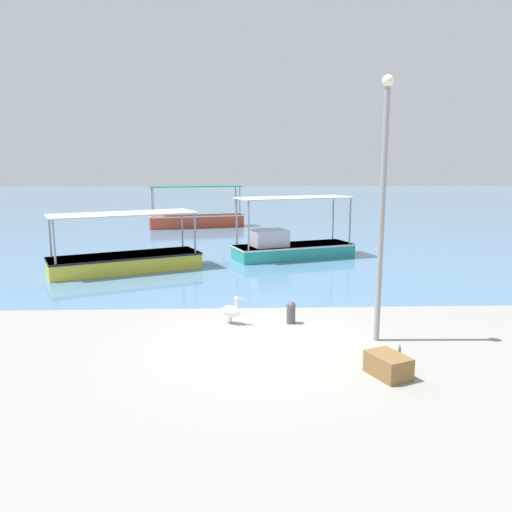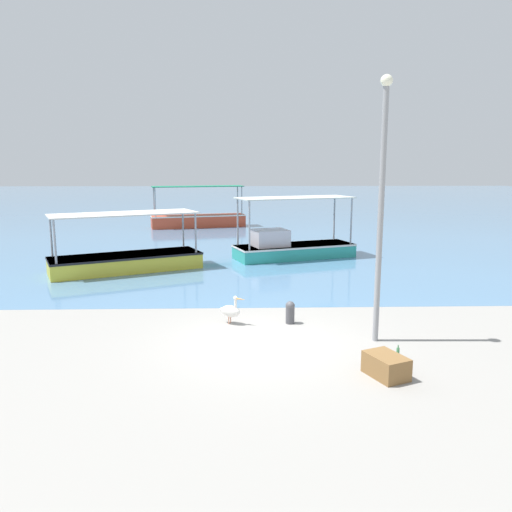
# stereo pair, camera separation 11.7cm
# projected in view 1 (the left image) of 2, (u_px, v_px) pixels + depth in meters

# --- Properties ---
(ground) EXTENTS (120.00, 120.00, 0.00)m
(ground) POSITION_uv_depth(u_px,v_px,m) (263.00, 343.00, 12.13)
(ground) COLOR gray
(harbor_water) EXTENTS (110.00, 90.00, 0.00)m
(harbor_water) POSITION_uv_depth(u_px,v_px,m) (243.00, 202.00, 59.32)
(harbor_water) COLOR #527EA4
(harbor_water) RESTS_ON ground
(fishing_boat_far_right) EXTENTS (5.87, 3.57, 2.81)m
(fishing_boat_far_right) POSITION_uv_depth(u_px,v_px,m) (289.00, 245.00, 23.11)
(fishing_boat_far_right) COLOR teal
(fishing_boat_far_right) RESTS_ON harbor_water
(fishing_boat_near_left) EXTENTS (6.24, 4.26, 2.36)m
(fishing_boat_near_left) POSITION_uv_depth(u_px,v_px,m) (125.00, 259.00, 20.29)
(fishing_boat_near_left) COLOR gold
(fishing_boat_near_left) RESTS_ON harbor_water
(fishing_boat_outer) EXTENTS (6.65, 3.05, 2.84)m
(fishing_boat_outer) POSITION_uv_depth(u_px,v_px,m) (196.00, 219.00, 34.70)
(fishing_boat_outer) COLOR #C44429
(fishing_boat_outer) RESTS_ON harbor_water
(pelican) EXTENTS (0.74, 0.52, 0.80)m
(pelican) POSITION_uv_depth(u_px,v_px,m) (232.00, 311.00, 13.50)
(pelican) COLOR #E0997A
(pelican) RESTS_ON ground
(lamp_post) EXTENTS (0.28, 0.28, 6.26)m
(lamp_post) POSITION_uv_depth(u_px,v_px,m) (383.00, 198.00, 11.67)
(lamp_post) COLOR gray
(lamp_post) RESTS_ON ground
(mooring_bollard) EXTENTS (0.25, 0.25, 0.62)m
(mooring_bollard) POSITION_uv_depth(u_px,v_px,m) (291.00, 312.00, 13.56)
(mooring_bollard) COLOR #47474C
(mooring_bollard) RESTS_ON ground
(cargo_crate) EXTENTS (0.89, 1.04, 0.46)m
(cargo_crate) POSITION_uv_depth(u_px,v_px,m) (388.00, 365.00, 10.16)
(cargo_crate) COLOR brown
(cargo_crate) RESTS_ON ground
(glass_bottle) EXTENTS (0.07, 0.07, 0.27)m
(glass_bottle) POSITION_uv_depth(u_px,v_px,m) (399.00, 352.00, 11.25)
(glass_bottle) COLOR #3F7F4C
(glass_bottle) RESTS_ON ground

